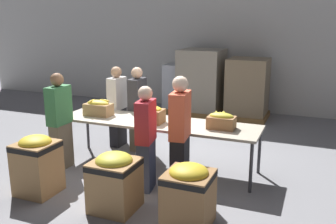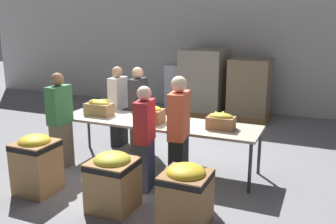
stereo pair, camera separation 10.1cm
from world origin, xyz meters
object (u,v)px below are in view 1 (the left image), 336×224
at_px(banana_box_0, 98,108).
at_px(volunteer_4, 138,109).
at_px(donation_bin_2, 189,193).
at_px(volunteer_2, 60,122).
at_px(banana_box_1, 151,114).
at_px(volunteer_1, 180,135).
at_px(donation_bin_0, 37,163).
at_px(pallet_stack_2, 247,89).
at_px(volunteer_0, 117,107).
at_px(donation_bin_1, 115,180).
at_px(sorting_table, 157,124).
at_px(banana_box_2, 221,121).
at_px(pallet_stack_0, 202,82).
at_px(volunteer_3, 146,139).
at_px(pallet_stack_1, 183,88).

height_order(banana_box_0, volunteer_4, volunteer_4).
bearing_deg(donation_bin_2, volunteer_2, 160.41).
xyz_separation_m(banana_box_1, volunteer_1, (0.70, -0.57, -0.10)).
relative_size(donation_bin_0, donation_bin_2, 1.10).
distance_m(banana_box_1, volunteer_2, 1.50).
bearing_deg(pallet_stack_2, volunteer_0, -122.87).
height_order(banana_box_0, pallet_stack_2, pallet_stack_2).
height_order(volunteer_0, donation_bin_0, volunteer_0).
bearing_deg(donation_bin_0, donation_bin_1, 0.00).
bearing_deg(donation_bin_2, volunteer_4, 128.95).
distance_m(sorting_table, volunteer_0, 1.36).
relative_size(banana_box_1, pallet_stack_2, 0.26).
relative_size(banana_box_2, donation_bin_0, 0.49).
height_order(volunteer_1, pallet_stack_0, pallet_stack_0).
bearing_deg(pallet_stack_0, sorting_table, -83.78).
bearing_deg(volunteer_0, volunteer_3, 41.26).
distance_m(volunteer_0, donation_bin_0, 2.27).
bearing_deg(pallet_stack_2, banana_box_1, -102.27).
distance_m(volunteer_1, volunteer_4, 1.89).
height_order(donation_bin_2, pallet_stack_2, pallet_stack_2).
height_order(banana_box_1, volunteer_0, volunteer_0).
xyz_separation_m(volunteer_2, donation_bin_2, (2.53, -0.90, -0.38)).
bearing_deg(volunteer_2, sorting_table, -66.40).
relative_size(sorting_table, pallet_stack_0, 2.01).
distance_m(sorting_table, banana_box_1, 0.22).
height_order(banana_box_2, donation_bin_2, banana_box_2).
bearing_deg(volunteer_4, banana_box_1, 38.05).
xyz_separation_m(sorting_table, donation_bin_1, (0.08, -1.52, -0.33)).
bearing_deg(sorting_table, banana_box_0, -178.72).
bearing_deg(volunteer_4, volunteer_2, -32.26).
relative_size(sorting_table, volunteer_0, 2.16).
xyz_separation_m(volunteer_0, donation_bin_2, (2.23, -2.25, -0.36)).
bearing_deg(banana_box_1, pallet_stack_0, 95.30).
relative_size(donation_bin_1, donation_bin_2, 1.00).
distance_m(volunteer_2, pallet_stack_1, 4.44).
distance_m(donation_bin_1, pallet_stack_2, 5.29).
relative_size(volunteer_0, volunteer_2, 0.97).
bearing_deg(sorting_table, volunteer_3, -76.76).
relative_size(volunteer_4, pallet_stack_2, 1.05).
bearing_deg(donation_bin_2, donation_bin_0, 180.00).
bearing_deg(pallet_stack_0, pallet_stack_2, -1.61).
distance_m(volunteer_2, volunteer_4, 1.49).
relative_size(donation_bin_2, pallet_stack_1, 0.61).
height_order(donation_bin_0, donation_bin_2, donation_bin_0).
height_order(banana_box_2, pallet_stack_0, pallet_stack_0).
bearing_deg(volunteer_1, sorting_table, 36.99).
bearing_deg(volunteer_3, banana_box_0, 49.33).
height_order(banana_box_0, banana_box_2, banana_box_0).
xyz_separation_m(pallet_stack_0, pallet_stack_1, (-0.52, 0.03, -0.20)).
bearing_deg(volunteer_3, banana_box_2, -55.43).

